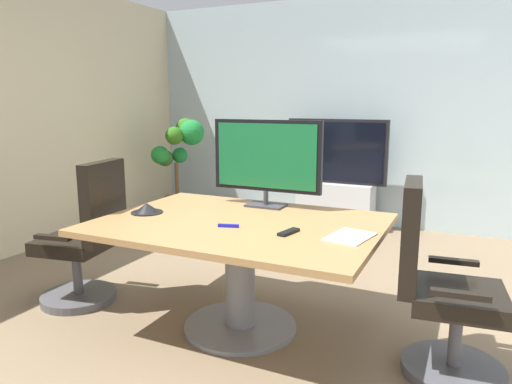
{
  "coord_description": "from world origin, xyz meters",
  "views": [
    {
      "loc": [
        1.25,
        -2.69,
        1.51
      ],
      "look_at": [
        -0.1,
        0.2,
        0.9
      ],
      "focal_mm": 33.0,
      "sensor_mm": 36.0,
      "label": 1
    }
  ],
  "objects": [
    {
      "name": "ground_plane",
      "position": [
        0.0,
        0.0,
        0.0
      ],
      "size": [
        7.24,
        7.24,
        0.0
      ],
      "primitive_type": "plane",
      "color": "#7A664C"
    },
    {
      "name": "office_chair_left",
      "position": [
        -1.34,
        -0.16,
        0.46
      ],
      "size": [
        0.63,
        0.61,
        1.09
      ],
      "rotation": [
        0.0,
        0.0,
        -1.4
      ],
      "color": "#4C4C51",
      "rests_on": "ground"
    },
    {
      "name": "paper_notepad",
      "position": [
        0.64,
        -0.11,
        0.75
      ],
      "size": [
        0.26,
        0.33,
        0.01
      ],
      "primitive_type": "cube",
      "rotation": [
        0.0,
        0.0,
        -0.19
      ],
      "color": "white",
      "rests_on": "conference_table"
    },
    {
      "name": "tv_monitor",
      "position": [
        -0.12,
        0.43,
        1.11
      ],
      "size": [
        0.84,
        0.18,
        0.64
      ],
      "color": "#333338",
      "rests_on": "conference_table"
    },
    {
      "name": "remote_control",
      "position": [
        0.29,
        -0.19,
        0.76
      ],
      "size": [
        0.09,
        0.18,
        0.02
      ],
      "primitive_type": "cube",
      "rotation": [
        0.0,
        0.0,
        -0.22
      ],
      "color": "black",
      "rests_on": "conference_table"
    },
    {
      "name": "potted_plant",
      "position": [
        -2.16,
        2.3,
        0.78
      ],
      "size": [
        0.65,
        0.54,
        1.3
      ],
      "color": "brown",
      "rests_on": "ground"
    },
    {
      "name": "conference_table",
      "position": [
        -0.1,
        -0.05,
        0.56
      ],
      "size": [
        1.8,
        1.31,
        0.75
      ],
      "color": "olive",
      "rests_on": "ground"
    },
    {
      "name": "whiteboard_marker",
      "position": [
        -0.1,
        -0.21,
        0.76
      ],
      "size": [
        0.13,
        0.06,
        0.02
      ],
      "primitive_type": "cube",
      "rotation": [
        0.0,
        0.0,
        0.29
      ],
      "color": "#1919A5",
      "rests_on": "conference_table"
    },
    {
      "name": "wall_display_unit",
      "position": [
        -0.24,
        2.77,
        0.44
      ],
      "size": [
        1.2,
        0.36,
        1.31
      ],
      "color": "#B7BABC",
      "rests_on": "ground"
    },
    {
      "name": "conference_phone",
      "position": [
        -0.79,
        -0.12,
        0.78
      ],
      "size": [
        0.22,
        0.22,
        0.07
      ],
      "color": "black",
      "rests_on": "conference_table"
    },
    {
      "name": "office_chair_right",
      "position": [
        1.14,
        -0.05,
        0.46
      ],
      "size": [
        0.62,
        0.6,
        1.09
      ],
      "rotation": [
        0.0,
        0.0,
        1.68
      ],
      "color": "#4C4C51",
      "rests_on": "ground"
    },
    {
      "name": "wall_back_glass_partition",
      "position": [
        0.0,
        3.12,
        1.38
      ],
      "size": [
        5.78,
        0.1,
        2.75
      ],
      "primitive_type": "cube",
      "color": "#9EB2B7",
      "rests_on": "ground"
    }
  ]
}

